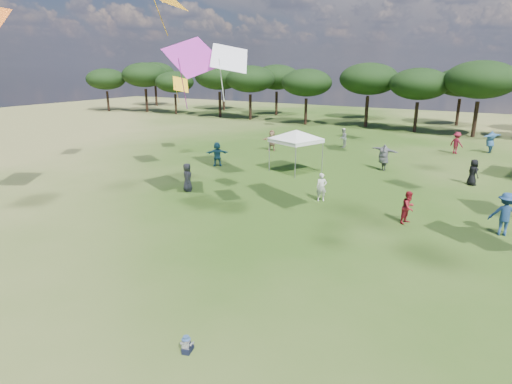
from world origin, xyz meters
TOP-DOWN VIEW (x-y plane):
  - tree_line at (2.39, 47.41)m, footprint 108.78×17.63m
  - tent_left at (-6.12, 21.46)m, footprint 5.21×5.21m
  - toddler at (-0.20, 2.40)m, footprint 0.37×0.40m
  - festival_crowd at (-0.11, 25.71)m, footprint 28.38×23.27m

SIDE VIEW (x-z plane):
  - toddler at x=-0.20m, z-range -0.03..0.47m
  - festival_crowd at x=-0.11m, z-range -0.07..1.85m
  - tent_left at x=-6.12m, z-range 1.17..4.37m
  - tree_line at x=2.39m, z-range 1.54..9.31m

